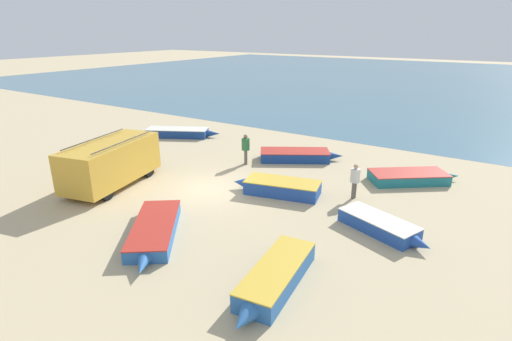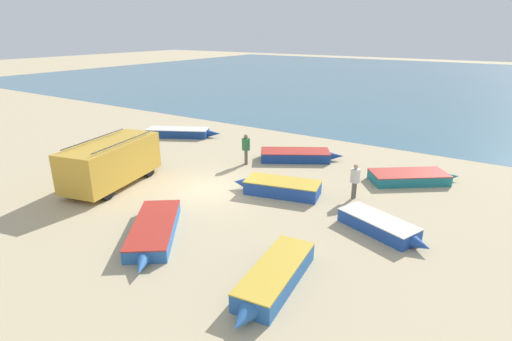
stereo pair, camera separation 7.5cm
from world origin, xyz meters
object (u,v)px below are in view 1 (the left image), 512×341
Objects in this scene: fishing_rowboat_6 at (275,278)px; fisherman_1 at (246,147)px; fishing_rowboat_3 at (154,230)px; fisherman_0 at (355,178)px; fishing_rowboat_1 at (180,133)px; fishing_rowboat_0 at (297,155)px; fishing_rowboat_4 at (279,187)px; fishing_rowboat_5 at (381,226)px; parked_van at (112,162)px; fishing_rowboat_2 at (410,177)px.

fisherman_1 is (-7.34, 9.13, 0.73)m from fishing_rowboat_6.
fisherman_0 reaches higher than fishing_rowboat_3.
fishing_rowboat_1 is 1.14× the size of fishing_rowboat_6.
fishing_rowboat_0 is 11.21m from fishing_rowboat_3.
fishing_rowboat_4 is 1.14× the size of fishing_rowboat_5.
parked_van is 10.39m from fishing_rowboat_0.
parked_van is at bearing -94.20° from fishing_rowboat_1.
fishing_rowboat_4 is 0.96× the size of fishing_rowboat_6.
fisherman_0 is at bearing 175.72° from fishing_rowboat_6.
fishing_rowboat_5 is at bearing 153.30° from fishing_rowboat_4.
fisherman_1 is at bearing -164.70° from fishing_rowboat_0.
fishing_rowboat_4 reaches higher than fishing_rowboat_6.
fishing_rowboat_2 is 13.00m from fishing_rowboat_3.
fishing_rowboat_3 is 8.61m from fishing_rowboat_5.
parked_van is at bearing -152.35° from fishing_rowboat_3.
fishing_rowboat_4 is at bearing -78.57° from fisherman_1.
fishing_rowboat_3 is (9.52, -11.44, -0.04)m from fishing_rowboat_1.
fishing_rowboat_0 is 1.11× the size of fishing_rowboat_2.
fishing_rowboat_5 is 2.17× the size of fisherman_1.
fisherman_0 is at bearing 109.38° from fishing_rowboat_3.
fisherman_1 reaches higher than fishing_rowboat_5.
fishing_rowboat_0 is 2.87× the size of fisherman_0.
fisherman_1 is (-8.65, -2.23, 0.78)m from fishing_rowboat_2.
parked_van is at bearing -148.51° from fishing_rowboat_5.
fishing_rowboat_4 is 5.30m from fishing_rowboat_5.
fishing_rowboat_6 is at bearing -94.11° from fisherman_1.
fisherman_1 is (-8.99, 3.93, 0.77)m from fishing_rowboat_5.
fishing_rowboat_1 reaches higher than fishing_rowboat_2.
fishing_rowboat_2 is at bearing -147.87° from fishing_rowboat_4.
fishing_rowboat_0 is 1.24× the size of fishing_rowboat_5.
fishing_rowboat_4 is (1.69, -5.02, 0.03)m from fishing_rowboat_0.
fishing_rowboat_4 is 2.64× the size of fisherman_0.
parked_van reaches higher than fishing_rowboat_2.
fisherman_0 reaches higher than fishing_rowboat_0.
fisherman_1 reaches higher than fishing_rowboat_3.
parked_van reaches higher than fisherman_0.
fisherman_0 is at bearing -42.79° from fishing_rowboat_1.
fishing_rowboat_5 is at bearing 155.30° from fishing_rowboat_6.
fisherman_1 is (7.54, -2.52, 0.75)m from fishing_rowboat_1.
fishing_rowboat_4 is at bearing -102.98° from fishing_rowboat_0.
fishing_rowboat_2 reaches higher than fishing_rowboat_3.
fishing_rowboat_5 is 5.46m from fishing_rowboat_6.
fishing_rowboat_5 is at bearing -49.21° from fishing_rowboat_1.
fishing_rowboat_5 is (7.01, 5.00, 0.02)m from fishing_rowboat_3.
fishing_rowboat_0 is 3.21m from fisherman_1.
fishing_rowboat_0 is at bearing -29.33° from fishing_rowboat_1.
fishing_rowboat_1 is 1.36× the size of fishing_rowboat_5.
parked_van is at bearing -163.15° from fisherman_1.
fishing_rowboat_1 is at bearing 118.65° from fisherman_1.
fishing_rowboat_3 is at bearing -78.14° from fishing_rowboat_1.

